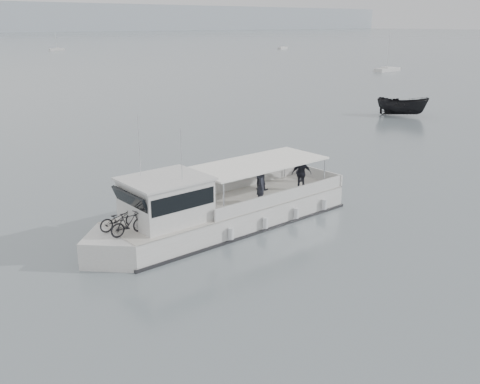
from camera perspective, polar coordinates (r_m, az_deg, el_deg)
ground at (r=27.67m, az=-8.90°, el=-2.68°), size 1400.00×1400.00×0.00m
tour_boat at (r=25.27m, az=-3.04°, el=-2.11°), size 14.28×3.72×5.98m
dark_motorboat at (r=59.81m, az=16.92°, el=8.76°), size 4.18×5.63×2.05m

